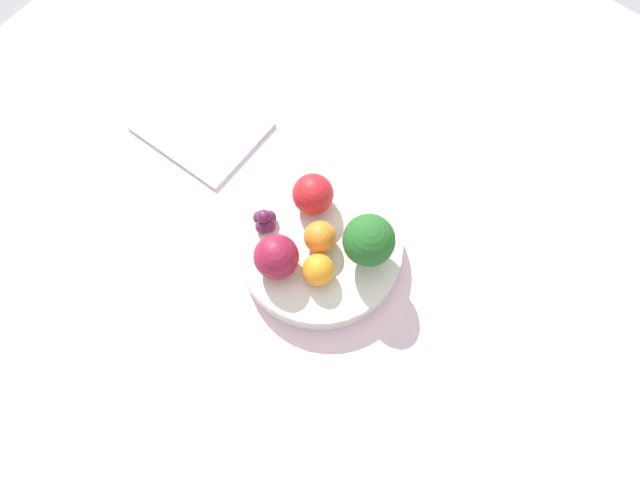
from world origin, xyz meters
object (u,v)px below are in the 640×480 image
orange_back (319,236)px  grape_cluster (265,221)px  bowl (320,248)px  apple_green (313,194)px  broccoli (369,241)px  apple_red (276,257)px  napkin (202,126)px  orange_front (318,270)px

orange_back → grape_cluster: size_ratio=1.20×
bowl → apple_green: 0.07m
bowl → broccoli: 0.08m
broccoli → orange_back: size_ratio=1.91×
bowl → apple_green: (0.04, 0.04, 0.04)m
bowl → grape_cluster: 0.08m
bowl → broccoli: (0.02, -0.05, 0.06)m
apple_red → napkin: apple_red is taller
napkin → apple_green: bearing=-92.6°
bowl → orange_front: size_ratio=5.31×
grape_cluster → napkin: (0.07, 0.17, -0.04)m
orange_front → orange_back: 0.04m
bowl → orange_back: (0.00, 0.00, 0.04)m
bowl → napkin: (0.05, 0.24, -0.01)m
grape_cluster → napkin: bearing=68.7°
apple_green → grape_cluster: bearing=154.4°
apple_green → orange_front: (-0.07, -0.06, -0.01)m
grape_cluster → bowl: bearing=-72.4°
napkin → broccoli: bearing=-94.6°
grape_cluster → napkin: grape_cluster is taller
apple_green → broccoli: bearing=-98.8°
bowl → napkin: 0.25m
apple_green → grape_cluster: (-0.06, 0.03, -0.01)m
apple_red → apple_green: (0.09, 0.02, -0.00)m
grape_cluster → napkin: 0.19m
apple_red → napkin: (0.10, 0.22, -0.06)m
orange_front → bowl: bearing=35.4°
apple_green → grape_cluster: size_ratio=1.56×
orange_front → apple_green: bearing=42.0°
broccoli → orange_front: broccoli is taller
orange_back → napkin: bearing=79.2°
orange_front → orange_back: (0.03, 0.03, 0.00)m
orange_back → orange_front: bearing=-143.3°
bowl → apple_red: bearing=157.1°
apple_green → orange_back: apple_green is taller
broccoli → apple_red: (-0.08, 0.08, -0.02)m
orange_back → broccoli: bearing=-67.7°
bowl → apple_red: size_ratio=3.78×
orange_back → apple_green: bearing=46.3°
bowl → apple_red: apple_red is taller
apple_green → orange_back: 0.05m
orange_front → apple_red: bearing=112.8°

